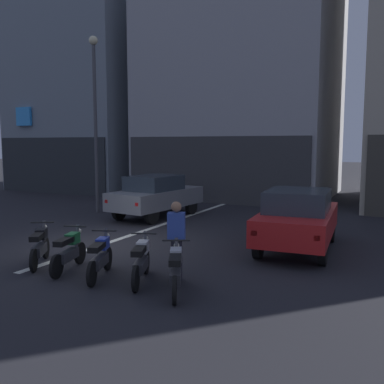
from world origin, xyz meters
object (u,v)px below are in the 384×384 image
Objects in this scene: motorcycle_silver_row_rightmost at (176,270)px; person_by_motorcycles at (176,240)px; car_red_parked_kerbside at (298,218)px; motorcycle_white_row_right_mid at (141,260)px; car_grey_crossing_near at (156,195)px; motorcycle_blue_row_centre at (100,257)px; motorcycle_green_row_left_mid at (69,251)px; motorcycle_black_row_leftmost at (40,246)px; street_lamp at (95,107)px.

motorcycle_silver_row_rightmost is 0.91× the size of person_by_motorcycles.
car_red_parked_kerbside is 4.74m from motorcycle_white_row_right_mid.
motorcycle_blue_row_centre is at bearing -67.70° from car_grey_crossing_near.
car_grey_crossing_near is 2.72× the size of motorcycle_white_row_right_mid.
car_red_parked_kerbside is 5.94m from motorcycle_green_row_left_mid.
car_grey_crossing_near is 2.80× the size of motorcycle_silver_row_rightmost.
car_red_parked_kerbside is 2.53× the size of person_by_motorcycles.
car_red_parked_kerbside is at bearing 38.74° from motorcycle_black_row_leftmost.
motorcycle_black_row_leftmost is (-5.15, -4.13, -0.43)m from car_red_parked_kerbside.
motorcycle_green_row_left_mid is 0.97× the size of person_by_motorcycles.
car_grey_crossing_near is 2.63× the size of motorcycle_green_row_left_mid.
car_red_parked_kerbside reaches higher than motorcycle_black_row_leftmost.
motorcycle_blue_row_centre is 1.00× the size of motorcycle_white_row_right_mid.
car_grey_crossing_near is at bearing 119.19° from motorcycle_white_row_right_mid.
motorcycle_green_row_left_mid is (4.72, -6.79, -3.86)m from street_lamp.
motorcycle_black_row_leftmost is 2.86m from motorcycle_white_row_right_mid.
street_lamp is at bearing -178.70° from car_grey_crossing_near.
motorcycle_blue_row_centre is at bearing -4.84° from motorcycle_green_row_left_mid.
motorcycle_blue_row_centre is (5.67, -6.87, -3.86)m from street_lamp.
motorcycle_green_row_left_mid is at bearing -178.21° from motorcycle_white_row_right_mid.
motorcycle_silver_row_rightmost is (4.75, -7.04, -0.43)m from car_grey_crossing_near.
motorcycle_black_row_leftmost is 0.96m from motorcycle_green_row_left_mid.
car_red_parked_kerbside is at bearing 60.98° from motorcycle_white_row_right_mid.
motorcycle_silver_row_rightmost is at bearing -42.66° from street_lamp.
car_grey_crossing_near reaches higher than motorcycle_black_row_leftmost.
motorcycle_black_row_leftmost is 0.92× the size of motorcycle_white_row_right_mid.
car_grey_crossing_near reaches higher than motorcycle_green_row_left_mid.
street_lamp reaches higher than person_by_motorcycles.
motorcycle_white_row_right_mid is (6.62, -6.73, -3.86)m from street_lamp.
car_red_parked_kerbside is at bearing -16.28° from street_lamp.
motorcycle_white_row_right_mid is 0.84m from person_by_motorcycles.
motorcycle_green_row_left_mid and motorcycle_blue_row_centre have the same top height.
motorcycle_blue_row_centre is (2.84, -6.93, -0.43)m from car_grey_crossing_near.
motorcycle_blue_row_centre and motorcycle_silver_row_rightmost have the same top height.
person_by_motorcycles reaches higher than motorcycle_green_row_left_mid.
motorcycle_white_row_right_mid is (2.86, 0.00, 0.00)m from motorcycle_black_row_leftmost.
car_grey_crossing_near is 2.95× the size of motorcycle_black_row_leftmost.
motorcycle_white_row_right_mid is at bearing -45.46° from street_lamp.
motorcycle_silver_row_rightmost is (0.95, -0.25, 0.00)m from motorcycle_white_row_right_mid.
motorcycle_black_row_leftmost is at bearing -141.26° from car_red_parked_kerbside.
car_grey_crossing_near is 7.12m from motorcycle_green_row_left_mid.
motorcycle_green_row_left_mid is 1.03× the size of motorcycle_white_row_right_mid.
car_red_parked_kerbside is 4.06m from person_by_motorcycles.
motorcycle_blue_row_centre is (-3.24, -4.27, -0.43)m from car_red_parked_kerbside.
car_grey_crossing_near is 7.51m from motorcycle_blue_row_centre.
car_grey_crossing_near is at bearing 112.30° from motorcycle_blue_row_centre.
car_grey_crossing_near is 7.79m from motorcycle_white_row_right_mid.
motorcycle_black_row_leftmost is (3.76, -6.73, -3.86)m from street_lamp.
street_lamp is 4.41× the size of motorcycle_green_row_left_mid.
motorcycle_silver_row_rightmost is (3.81, -0.25, 0.00)m from motorcycle_black_row_leftmost.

